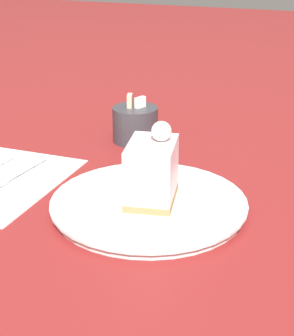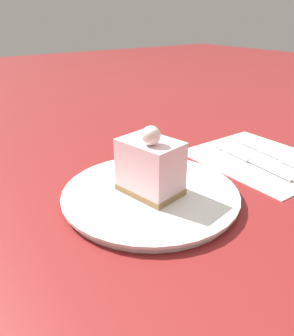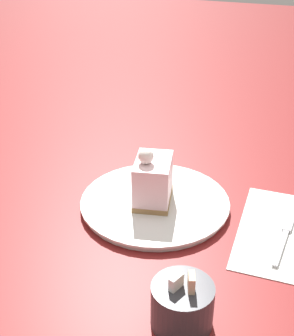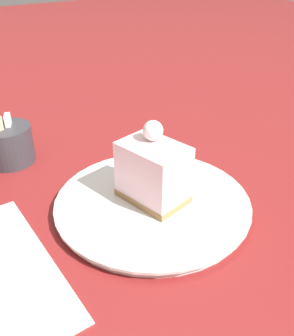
% 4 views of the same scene
% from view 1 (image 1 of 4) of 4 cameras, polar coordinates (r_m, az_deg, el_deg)
% --- Properties ---
extents(ground_plane, '(4.00, 4.00, 0.00)m').
position_cam_1_polar(ground_plane, '(0.78, -1.06, -2.59)').
color(ground_plane, maroon).
extents(plate, '(0.26, 0.26, 0.01)m').
position_cam_1_polar(plate, '(0.73, 0.18, -3.69)').
color(plate, silver).
rests_on(plate, ground_plane).
extents(cake_slice, '(0.08, 0.10, 0.10)m').
position_cam_1_polar(cake_slice, '(0.72, 0.51, -0.26)').
color(cake_slice, '#9E7547').
rests_on(cake_slice, plate).
extents(sugar_bowl, '(0.08, 0.08, 0.08)m').
position_cam_1_polar(sugar_bowl, '(0.97, -1.20, 4.51)').
color(sugar_bowl, '#333338').
rests_on(sugar_bowl, ground_plane).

